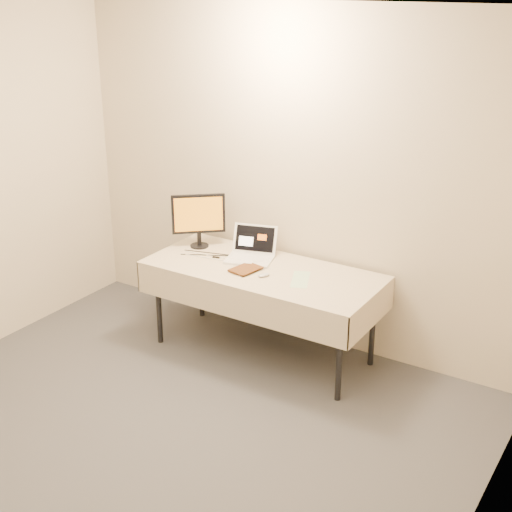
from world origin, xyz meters
The scene contains 10 objects.
ground centered at (0.00, 0.00, 0.00)m, with size 5.00×5.00×0.00m, color #454549.
back_wall centered at (0.00, 2.50, 1.35)m, with size 4.00×0.10×2.70m, color beige.
table centered at (0.00, 2.05, 0.68)m, with size 1.86×0.81×0.74m.
laptop centered at (-0.20, 2.20, 0.80)m, with size 0.44×0.43×0.24m.
monitor centered at (-0.71, 2.18, 1.00)m, with size 0.35×0.31×0.46m.
book centered at (-0.18, 1.96, 0.85)m, with size 0.17×0.02×0.23m, color brown.
alarm_clock centered at (-0.22, 2.36, 0.76)m, with size 0.11×0.07×0.04m.
clicker centered at (0.08, 1.93, 0.75)m, with size 0.05×0.10×0.02m, color #B8B8BB.
paper_form centered at (0.35, 2.02, 0.74)m, with size 0.13×0.32×0.00m, color #BCE4B6.
usb_dongle centered at (-0.44, 2.05, 0.74)m, with size 0.06×0.02×0.01m, color black.
Camera 1 is at (2.66, -2.31, 2.88)m, focal length 50.00 mm.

